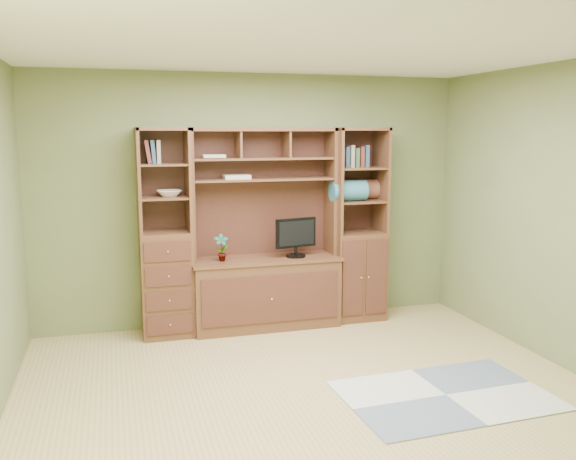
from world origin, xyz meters
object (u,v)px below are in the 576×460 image
object	(u,v)px
center_hutch	(265,230)
left_tower	(165,233)
monitor	(296,230)
right_tower	(357,225)

from	to	relation	value
center_hutch	left_tower	distance (m)	1.00
center_hutch	monitor	size ratio (longest dim) A/B	3.69
left_tower	right_tower	xyz separation A→B (m)	(2.02, 0.00, 0.00)
left_tower	center_hutch	bearing A→B (deg)	-2.29
left_tower	monitor	distance (m)	1.32
center_hutch	right_tower	bearing A→B (deg)	2.23
right_tower	monitor	bearing A→B (deg)	-173.96
monitor	left_tower	bearing A→B (deg)	164.69
center_hutch	right_tower	world-z (taller)	same
center_hutch	right_tower	distance (m)	1.03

